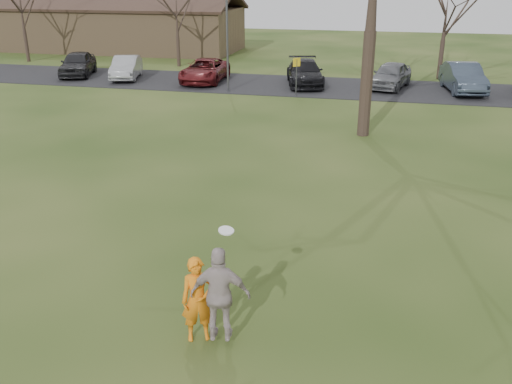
{
  "coord_description": "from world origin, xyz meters",
  "views": [
    {
      "loc": [
        2.78,
        -7.8,
        6.32
      ],
      "look_at": [
        0.0,
        4.0,
        1.5
      ],
      "focal_mm": 38.79,
      "sensor_mm": 36.0,
      "label": 1
    }
  ],
  "objects_px": {
    "building": "(122,27)",
    "lamp_post": "(227,19)",
    "car_0": "(78,64)",
    "car_3": "(305,73)",
    "car_1": "(126,67)",
    "player_defender": "(198,300)",
    "car_5": "(463,78)",
    "catching_play": "(220,295)",
    "car_2": "(205,70)",
    "car_4": "(391,75)"
  },
  "relations": [
    {
      "from": "car_4",
      "to": "catching_play",
      "type": "bearing_deg",
      "value": -82.04
    },
    {
      "from": "car_2",
      "to": "car_3",
      "type": "relative_size",
      "value": 0.99
    },
    {
      "from": "building",
      "to": "player_defender",
      "type": "bearing_deg",
      "value": -62.31
    },
    {
      "from": "car_0",
      "to": "lamp_post",
      "type": "bearing_deg",
      "value": -30.96
    },
    {
      "from": "car_0",
      "to": "lamp_post",
      "type": "xyz_separation_m",
      "value": [
        10.93,
        -2.59,
        3.16
      ]
    },
    {
      "from": "player_defender",
      "to": "car_5",
      "type": "xyz_separation_m",
      "value": [
        7.16,
        24.99,
        0.0
      ]
    },
    {
      "from": "car_3",
      "to": "car_5",
      "type": "relative_size",
      "value": 1.04
    },
    {
      "from": "car_0",
      "to": "car_4",
      "type": "height_order",
      "value": "car_0"
    },
    {
      "from": "car_1",
      "to": "player_defender",
      "type": "bearing_deg",
      "value": -77.65
    },
    {
      "from": "player_defender",
      "to": "car_5",
      "type": "height_order",
      "value": "player_defender"
    },
    {
      "from": "car_4",
      "to": "building",
      "type": "xyz_separation_m",
      "value": [
        -22.99,
        12.46,
        1.16
      ]
    },
    {
      "from": "building",
      "to": "car_1",
      "type": "bearing_deg",
      "value": -63.33
    },
    {
      "from": "car_4",
      "to": "car_5",
      "type": "height_order",
      "value": "car_5"
    },
    {
      "from": "car_3",
      "to": "car_4",
      "type": "bearing_deg",
      "value": -9.88
    },
    {
      "from": "player_defender",
      "to": "car_0",
      "type": "height_order",
      "value": "player_defender"
    },
    {
      "from": "player_defender",
      "to": "building",
      "type": "height_order",
      "value": "building"
    },
    {
      "from": "car_2",
      "to": "lamp_post",
      "type": "height_order",
      "value": "lamp_post"
    },
    {
      "from": "car_1",
      "to": "building",
      "type": "distance_m",
      "value": 14.84
    },
    {
      "from": "car_0",
      "to": "lamp_post",
      "type": "relative_size",
      "value": 0.72
    },
    {
      "from": "car_0",
      "to": "car_4",
      "type": "bearing_deg",
      "value": -16.34
    },
    {
      "from": "car_0",
      "to": "car_4",
      "type": "xyz_separation_m",
      "value": [
        19.92,
        0.45,
        -0.04
      ]
    },
    {
      "from": "car_0",
      "to": "car_3",
      "type": "height_order",
      "value": "car_0"
    },
    {
      "from": "car_2",
      "to": "car_1",
      "type": "bearing_deg",
      "value": 178.12
    },
    {
      "from": "player_defender",
      "to": "car_3",
      "type": "relative_size",
      "value": 0.33
    },
    {
      "from": "player_defender",
      "to": "catching_play",
      "type": "relative_size",
      "value": 0.76
    },
    {
      "from": "car_0",
      "to": "catching_play",
      "type": "bearing_deg",
      "value": -73.02
    },
    {
      "from": "player_defender",
      "to": "catching_play",
      "type": "xyz_separation_m",
      "value": [
        0.45,
        -0.07,
        0.22
      ]
    },
    {
      "from": "car_0",
      "to": "catching_play",
      "type": "xyz_separation_m",
      "value": [
        17.18,
        -24.89,
        0.23
      ]
    },
    {
      "from": "car_1",
      "to": "car_5",
      "type": "height_order",
      "value": "car_5"
    },
    {
      "from": "catching_play",
      "to": "car_3",
      "type": "bearing_deg",
      "value": 95.17
    },
    {
      "from": "player_defender",
      "to": "car_4",
      "type": "relative_size",
      "value": 0.38
    },
    {
      "from": "car_4",
      "to": "catching_play",
      "type": "relative_size",
      "value": 1.99
    },
    {
      "from": "car_2",
      "to": "catching_play",
      "type": "distance_m",
      "value": 26.06
    },
    {
      "from": "car_3",
      "to": "lamp_post",
      "type": "relative_size",
      "value": 0.79
    },
    {
      "from": "catching_play",
      "to": "lamp_post",
      "type": "distance_m",
      "value": 23.34
    },
    {
      "from": "car_5",
      "to": "catching_play",
      "type": "bearing_deg",
      "value": -113.43
    },
    {
      "from": "car_0",
      "to": "catching_play",
      "type": "relative_size",
      "value": 2.09
    },
    {
      "from": "car_5",
      "to": "lamp_post",
      "type": "xyz_separation_m",
      "value": [
        -12.96,
        -2.77,
        3.14
      ]
    },
    {
      "from": "car_5",
      "to": "lamp_post",
      "type": "distance_m",
      "value": 13.62
    },
    {
      "from": "car_2",
      "to": "building",
      "type": "relative_size",
      "value": 0.24
    },
    {
      "from": "car_5",
      "to": "building",
      "type": "xyz_separation_m",
      "value": [
        -26.96,
        12.73,
        1.1
      ]
    },
    {
      "from": "car_2",
      "to": "car_4",
      "type": "bearing_deg",
      "value": 0.75
    },
    {
      "from": "car_0",
      "to": "car_3",
      "type": "relative_size",
      "value": 0.91
    },
    {
      "from": "car_0",
      "to": "catching_play",
      "type": "distance_m",
      "value": 30.24
    },
    {
      "from": "building",
      "to": "car_2",
      "type": "bearing_deg",
      "value": -47.98
    },
    {
      "from": "car_1",
      "to": "car_4",
      "type": "xyz_separation_m",
      "value": [
        16.35,
        0.76,
        0.04
      ]
    },
    {
      "from": "car_5",
      "to": "building",
      "type": "height_order",
      "value": "building"
    },
    {
      "from": "car_5",
      "to": "car_1",
      "type": "bearing_deg",
      "value": 172.93
    },
    {
      "from": "car_4",
      "to": "building",
      "type": "distance_m",
      "value": 26.17
    },
    {
      "from": "building",
      "to": "lamp_post",
      "type": "xyz_separation_m",
      "value": [
        14.0,
        -15.5,
        2.04
      ]
    }
  ]
}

